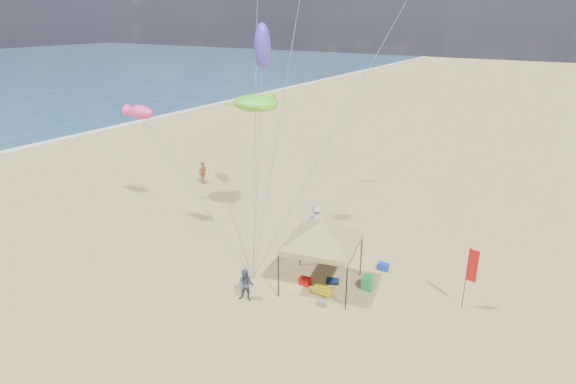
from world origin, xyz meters
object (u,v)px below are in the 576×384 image
(person_near_a, at_px, (311,248))
(person_far_a, at_px, (203,172))
(person_near_b, at_px, (246,285))
(chair_yellow, at_px, (296,252))
(cooler_blue, at_px, (383,267))
(canopy_tent, at_px, (322,223))
(person_near_c, at_px, (317,221))
(beach_cart, at_px, (322,290))
(chair_green, at_px, (368,283))
(feather_flag, at_px, (471,269))
(cooler_red, at_px, (305,281))

(person_near_a, bearing_deg, person_far_a, -32.25)
(person_near_b, bearing_deg, chair_yellow, 76.32)
(chair_yellow, bearing_deg, cooler_blue, 15.07)
(person_near_b, bearing_deg, cooler_blue, 38.18)
(person_near_b, bearing_deg, canopy_tent, 35.74)
(person_near_c, bearing_deg, beach_cart, 118.36)
(chair_green, relative_size, person_near_c, 0.37)
(canopy_tent, relative_size, cooler_blue, 11.82)
(chair_green, distance_m, chair_yellow, 4.74)
(canopy_tent, distance_m, beach_cart, 3.25)
(canopy_tent, height_order, feather_flag, canopy_tent)
(cooler_blue, relative_size, person_near_a, 0.34)
(canopy_tent, relative_size, person_near_b, 4.04)
(cooler_red, relative_size, chair_yellow, 0.77)
(person_far_a, bearing_deg, person_near_b, -141.19)
(canopy_tent, bearing_deg, chair_green, 23.55)
(chair_yellow, distance_m, person_near_c, 3.21)
(cooler_red, relative_size, person_near_c, 0.29)
(chair_green, bearing_deg, person_near_a, 165.07)
(cooler_red, xyz_separation_m, person_far_a, (-14.55, 9.01, 0.70))
(feather_flag, bearing_deg, beach_cart, -159.02)
(chair_yellow, height_order, beach_cart, chair_yellow)
(person_near_c, xyz_separation_m, person_far_a, (-12.23, 3.67, -0.05))
(feather_flag, height_order, chair_green, feather_flag)
(cooler_red, distance_m, person_near_c, 5.86)
(chair_yellow, xyz_separation_m, person_near_a, (0.91, 0.03, 0.44))
(beach_cart, bearing_deg, canopy_tent, 122.48)
(beach_cart, distance_m, person_near_c, 6.63)
(person_near_c, bearing_deg, person_near_a, 111.00)
(canopy_tent, relative_size, chair_green, 9.12)
(cooler_blue, height_order, chair_yellow, chair_yellow)
(canopy_tent, relative_size, feather_flag, 2.09)
(cooler_red, bearing_deg, chair_green, 24.26)
(feather_flag, distance_m, cooler_blue, 5.06)
(chair_green, height_order, chair_yellow, same)
(feather_flag, height_order, person_near_c, feather_flag)
(canopy_tent, bearing_deg, chair_yellow, 143.91)
(person_near_c, bearing_deg, feather_flag, 157.93)
(feather_flag, height_order, chair_yellow, feather_flag)
(cooler_blue, relative_size, beach_cart, 0.60)
(person_near_b, distance_m, person_near_c, 8.01)
(canopy_tent, xyz_separation_m, person_far_a, (-15.26, 8.66, -2.47))
(cooler_red, xyz_separation_m, person_near_a, (-0.94, 2.25, 0.60))
(cooler_blue, distance_m, person_near_a, 3.89)
(person_near_b, bearing_deg, person_far_a, 121.58)
(cooler_red, bearing_deg, beach_cart, -14.62)
(feather_flag, relative_size, beach_cart, 3.39)
(cooler_red, relative_size, beach_cart, 0.60)
(beach_cart, xyz_separation_m, person_near_b, (-2.74, -2.35, 0.59))
(feather_flag, bearing_deg, canopy_tent, -165.40)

